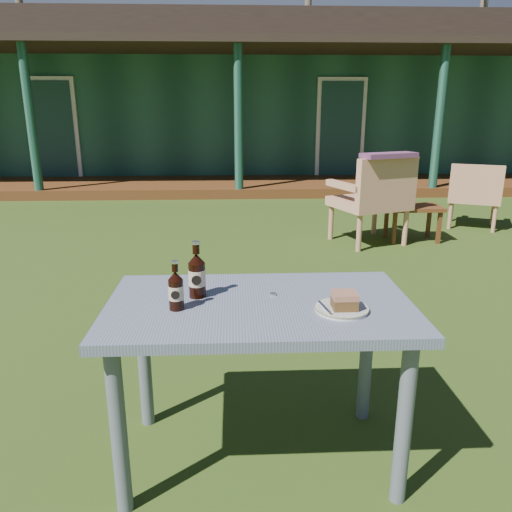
{
  "coord_description": "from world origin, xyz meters",
  "views": [
    {
      "loc": [
        -0.1,
        -3.42,
        1.46
      ],
      "look_at": [
        0.0,
        -1.3,
        0.82
      ],
      "focal_mm": 35.0,
      "sensor_mm": 36.0,
      "label": 1
    }
  ],
  "objects_px": {
    "cake_slice": "(344,300)",
    "side_table": "(413,211)",
    "plate": "(342,309)",
    "armchair_left": "(375,196)",
    "cola_bottle_near": "(197,275)",
    "armchair_right": "(475,192)",
    "cola_bottle_far": "(176,290)",
    "cafe_table": "(259,326)"
  },
  "relations": [
    {
      "from": "armchair_left",
      "to": "side_table",
      "type": "bearing_deg",
      "value": 15.68
    },
    {
      "from": "cafe_table",
      "to": "side_table",
      "type": "relative_size",
      "value": 2.0
    },
    {
      "from": "cola_bottle_near",
      "to": "armchair_left",
      "type": "relative_size",
      "value": 0.24
    },
    {
      "from": "cola_bottle_far",
      "to": "side_table",
      "type": "relative_size",
      "value": 0.32
    },
    {
      "from": "armchair_right",
      "to": "side_table",
      "type": "distance_m",
      "value": 1.12
    },
    {
      "from": "cafe_table",
      "to": "cake_slice",
      "type": "bearing_deg",
      "value": -19.11
    },
    {
      "from": "armchair_right",
      "to": "plate",
      "type": "bearing_deg",
      "value": -121.17
    },
    {
      "from": "cake_slice",
      "to": "armchair_left",
      "type": "relative_size",
      "value": 0.1
    },
    {
      "from": "armchair_left",
      "to": "armchair_right",
      "type": "distance_m",
      "value": 1.62
    },
    {
      "from": "cake_slice",
      "to": "cola_bottle_near",
      "type": "relative_size",
      "value": 0.4
    },
    {
      "from": "armchair_right",
      "to": "side_table",
      "type": "relative_size",
      "value": 1.33
    },
    {
      "from": "plate",
      "to": "armchair_left",
      "type": "xyz_separation_m",
      "value": [
        1.12,
        3.54,
        -0.19
      ]
    },
    {
      "from": "cake_slice",
      "to": "armchair_left",
      "type": "bearing_deg",
      "value": 72.61
    },
    {
      "from": "cafe_table",
      "to": "plate",
      "type": "height_order",
      "value": "plate"
    },
    {
      "from": "cola_bottle_near",
      "to": "armchair_left",
      "type": "xyz_separation_m",
      "value": [
        1.67,
        3.37,
        -0.27
      ]
    },
    {
      "from": "cafe_table",
      "to": "armchair_left",
      "type": "distance_m",
      "value": 3.72
    },
    {
      "from": "side_table",
      "to": "cake_slice",
      "type": "bearing_deg",
      "value": -113.49
    },
    {
      "from": "cola_bottle_far",
      "to": "armchair_right",
      "type": "distance_m",
      "value": 5.29
    },
    {
      "from": "cafe_table",
      "to": "plate",
      "type": "relative_size",
      "value": 5.88
    },
    {
      "from": "armchair_left",
      "to": "armchair_right",
      "type": "bearing_deg",
      "value": 25.99
    },
    {
      "from": "cafe_table",
      "to": "plate",
      "type": "xyz_separation_m",
      "value": [
        0.3,
        -0.1,
        0.11
      ]
    },
    {
      "from": "cafe_table",
      "to": "cake_slice",
      "type": "xyz_separation_m",
      "value": [
        0.31,
        -0.11,
        0.15
      ]
    },
    {
      "from": "cake_slice",
      "to": "cola_bottle_far",
      "type": "distance_m",
      "value": 0.63
    },
    {
      "from": "plate",
      "to": "armchair_right",
      "type": "relative_size",
      "value": 0.25
    },
    {
      "from": "cafe_table",
      "to": "armchair_left",
      "type": "xyz_separation_m",
      "value": [
        1.42,
        3.44,
        -0.08
      ]
    },
    {
      "from": "cake_slice",
      "to": "side_table",
      "type": "bearing_deg",
      "value": 66.51
    },
    {
      "from": "plate",
      "to": "armchair_right",
      "type": "xyz_separation_m",
      "value": [
        2.57,
        4.25,
        -0.28
      ]
    },
    {
      "from": "cake_slice",
      "to": "armchair_right",
      "type": "bearing_deg",
      "value": 58.95
    },
    {
      "from": "armchair_left",
      "to": "plate",
      "type": "bearing_deg",
      "value": -107.53
    },
    {
      "from": "cafe_table",
      "to": "cola_bottle_far",
      "type": "xyz_separation_m",
      "value": [
        -0.32,
        -0.06,
        0.18
      ]
    },
    {
      "from": "cola_bottle_far",
      "to": "cola_bottle_near",
      "type": "bearing_deg",
      "value": 61.18
    },
    {
      "from": "cola_bottle_near",
      "to": "armchair_right",
      "type": "xyz_separation_m",
      "value": [
        3.12,
        4.08,
        -0.36
      ]
    },
    {
      "from": "cafe_table",
      "to": "armchair_right",
      "type": "relative_size",
      "value": 1.5
    },
    {
      "from": "cafe_table",
      "to": "plate",
      "type": "distance_m",
      "value": 0.34
    },
    {
      "from": "armchair_left",
      "to": "side_table",
      "type": "distance_m",
      "value": 0.55
    },
    {
      "from": "cola_bottle_near",
      "to": "armchair_right",
      "type": "bearing_deg",
      "value": 52.56
    },
    {
      "from": "cake_slice",
      "to": "side_table",
      "type": "height_order",
      "value": "cake_slice"
    },
    {
      "from": "side_table",
      "to": "plate",
      "type": "bearing_deg",
      "value": -113.63
    },
    {
      "from": "cola_bottle_far",
      "to": "armchair_right",
      "type": "bearing_deg",
      "value": 52.8
    },
    {
      "from": "plate",
      "to": "side_table",
      "type": "height_order",
      "value": "plate"
    },
    {
      "from": "cola_bottle_near",
      "to": "armchair_left",
      "type": "height_order",
      "value": "armchair_left"
    },
    {
      "from": "plate",
      "to": "cola_bottle_far",
      "type": "bearing_deg",
      "value": 176.11
    }
  ]
}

